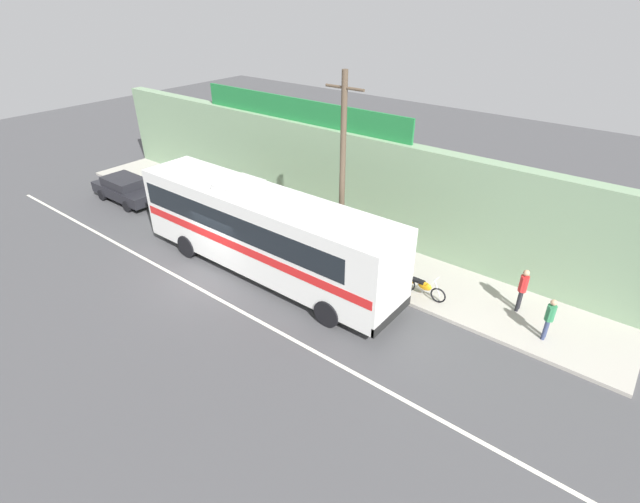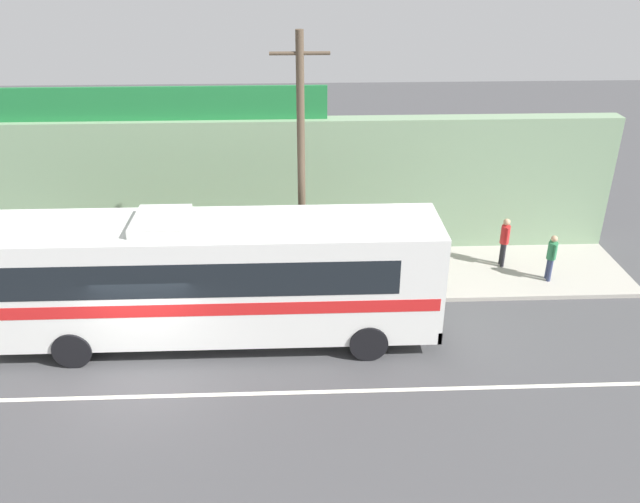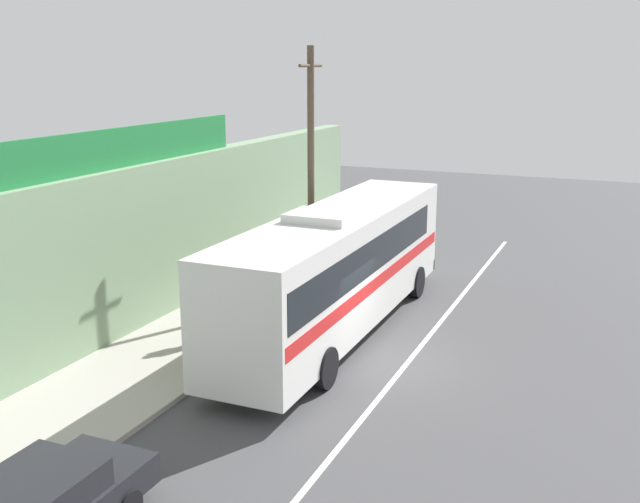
{
  "view_description": "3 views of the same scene",
  "coord_description": "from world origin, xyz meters",
  "views": [
    {
      "loc": [
        13.79,
        -9.94,
        10.65
      ],
      "look_at": [
        3.82,
        2.72,
        1.35
      ],
      "focal_mm": 26.14,
      "sensor_mm": 36.0,
      "label": 1
    },
    {
      "loc": [
        3.97,
        -13.74,
        10.52
      ],
      "look_at": [
        4.64,
        2.84,
        2.14
      ],
      "focal_mm": 36.29,
      "sensor_mm": 36.0,
      "label": 2
    },
    {
      "loc": [
        -17.36,
        -5.9,
        7.66
      ],
      "look_at": [
        3.04,
        2.89,
        1.99
      ],
      "focal_mm": 41.92,
      "sensor_mm": 36.0,
      "label": 3
    }
  ],
  "objects": [
    {
      "name": "ground_plane",
      "position": [
        0.0,
        0.0,
        0.0
      ],
      "size": [
        70.0,
        70.0,
        0.0
      ],
      "primitive_type": "plane",
      "color": "#444447"
    },
    {
      "name": "parked_car",
      "position": [
        -9.65,
        2.35,
        0.74
      ],
      "size": [
        4.33,
        1.83,
        1.37
      ],
      "color": "black",
      "rests_on": "ground_plane"
    },
    {
      "name": "utility_pole",
      "position": [
        4.14,
        3.68,
        4.27
      ],
      "size": [
        1.6,
        0.22,
        8.0
      ],
      "color": "brown",
      "rests_on": "sidewalk_slab"
    },
    {
      "name": "pedestrian_by_curb",
      "position": [
        10.94,
        5.51,
        1.15
      ],
      "size": [
        0.3,
        0.48,
        1.73
      ],
      "color": "black",
      "rests_on": "sidewalk_slab"
    },
    {
      "name": "road_center_stripe",
      "position": [
        0.0,
        -0.8,
        0.0
      ],
      "size": [
        30.0,
        0.14,
        0.01
      ],
      "primitive_type": "cube",
      "color": "silver",
      "rests_on": "ground_plane"
    },
    {
      "name": "pedestrian_near_shop",
      "position": [
        12.17,
        4.45,
        1.05
      ],
      "size": [
        0.3,
        0.48,
        1.58
      ],
      "color": "navy",
      "rests_on": "sidewalk_slab"
    },
    {
      "name": "motorcycle_red",
      "position": [
        7.73,
        4.1,
        0.57
      ],
      "size": [
        1.89,
        0.56,
        0.94
      ],
      "color": "black",
      "rests_on": "sidewalk_slab"
    },
    {
      "name": "pedestrian_far_right",
      "position": [
        -0.73,
        4.63,
        1.15
      ],
      "size": [
        0.3,
        0.48,
        1.73
      ],
      "color": "black",
      "rests_on": "sidewalk_slab"
    },
    {
      "name": "motorcycle_green",
      "position": [
        5.96,
        4.14,
        0.57
      ],
      "size": [
        1.94,
        0.56,
        0.94
      ],
      "color": "black",
      "rests_on": "sidewalk_slab"
    },
    {
      "name": "intercity_bus",
      "position": [
        1.59,
        1.74,
        2.07
      ],
      "size": [
        12.28,
        2.6,
        3.78
      ],
      "color": "silver",
      "rests_on": "ground_plane"
    },
    {
      "name": "sidewalk_slab",
      "position": [
        0.0,
        5.2,
        0.07
      ],
      "size": [
        30.0,
        3.6,
        0.14
      ],
      "primitive_type": "cube",
      "color": "#A8A399",
      "rests_on": "ground_plane"
    },
    {
      "name": "storefront_facade",
      "position": [
        0.0,
        7.35,
        2.4
      ],
      "size": [
        30.0,
        0.7,
        4.8
      ],
      "primitive_type": "cube",
      "color": "gray",
      "rests_on": "ground_plane"
    },
    {
      "name": "storefront_billboard",
      "position": [
        -1.2,
        7.35,
        5.35
      ],
      "size": [
        12.52,
        0.12,
        1.1
      ],
      "primitive_type": "cube",
      "color": "#1E7538",
      "rests_on": "storefront_facade"
    }
  ]
}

